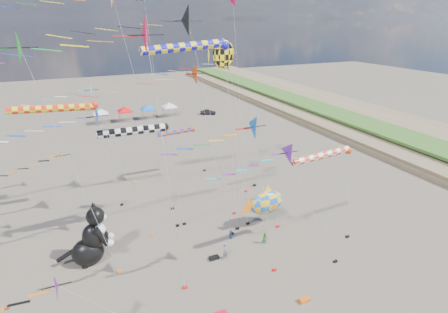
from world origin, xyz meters
TOP-DOWN VIEW (x-y plane):
  - delta_kite_1 at (-10.33, 14.43)m, footprint 11.23×2.10m
  - delta_kite_2 at (-13.89, 17.69)m, footprint 7.39×1.54m
  - delta_kite_3 at (5.31, 20.32)m, footprint 11.77×2.69m
  - delta_kite_4 at (-1.25, 14.87)m, footprint 15.66×3.10m
  - delta_kite_5 at (-1.03, 4.56)m, footprint 9.34×1.93m
  - delta_kite_6 at (3.51, 3.27)m, footprint 10.69×1.91m
  - delta_kite_7 at (-2.56, 11.29)m, footprint 11.93×2.13m
  - delta_kite_8 at (-10.45, 27.43)m, footprint 11.16×1.74m
  - delta_kite_10 at (-14.04, 10.03)m, footprint 10.71×2.48m
  - delta_kite_11 at (-8.03, 5.72)m, footprint 10.79×2.51m
  - delta_kite_12 at (-13.80, 2.22)m, footprint 10.63×1.77m
  - windsock_0 at (-6.32, 15.06)m, footprint 7.89×0.83m
  - windsock_1 at (-12.89, 22.20)m, footprint 9.83×0.79m
  - windsock_2 at (1.44, 27.75)m, footprint 6.72×0.70m
  - windsock_4 at (-1.97, 11.86)m, footprint 8.98×0.76m
  - windsock_5 at (8.28, 5.90)m, footprint 7.80×0.67m
  - angelfish_kite at (2.05, 14.25)m, footprint 3.74×3.02m
  - cat_inflatable at (-11.80, 12.62)m, footprint 4.63×2.78m
  - fish_inflatable at (5.91, 11.47)m, footprint 5.37×2.12m
  - person_adult at (-0.42, 7.91)m, footprint 0.74×0.65m
  - child_green at (4.15, 8.42)m, footprint 0.70×0.60m
  - child_blue at (1.38, 10.60)m, footprint 0.63×0.53m
  - kite_bag_0 at (-1.43, 8.25)m, footprint 0.90×0.44m
  - kite_bag_1 at (5.70, 14.71)m, footprint 0.90×0.44m
  - kite_bag_2 at (3.14, 0.46)m, footprint 0.90×0.44m
  - tent_row at (1.50, 60.00)m, footprint 19.20×4.20m
  - parked_car at (17.66, 58.00)m, footprint 3.99×2.83m

SIDE VIEW (x-z plane):
  - kite_bag_0 at x=-1.43m, z-range 0.00..0.30m
  - kite_bag_1 at x=5.70m, z-range 0.00..0.30m
  - kite_bag_2 at x=3.14m, z-range 0.00..0.30m
  - child_blue at x=1.38m, z-range 0.00..1.00m
  - child_green at x=4.15m, z-range 0.00..1.25m
  - parked_car at x=17.66m, z-range 0.00..1.26m
  - person_adult at x=-0.42m, z-range 0.00..1.70m
  - fish_inflatable at x=5.91m, z-range 0.34..5.12m
  - cat_inflatable at x=-11.80m, z-range 0.00..5.90m
  - tent_row at x=1.50m, z-range 1.25..5.05m
  - windsock_2 at x=1.44m, z-range 3.07..10.01m
  - delta_kite_12 at x=-13.80m, z-range 2.70..10.62m
  - delta_kite_2 at x=-13.89m, z-range 3.67..13.38m
  - windsock_5 at x=8.28m, z-range 4.67..14.81m
  - delta_kite_6 at x=3.51m, z-range 4.86..17.18m
  - windsock_0 at x=-6.32m, z-range 5.40..17.14m
  - windsock_1 at x=-12.89m, z-range 6.00..18.90m
  - delta_kite_8 at x=-10.45m, z-range 5.83..20.07m
  - delta_kite_1 at x=-10.33m, z-range 5.83..20.26m
  - delta_kite_5 at x=-1.03m, z-range 6.22..21.27m
  - delta_kite_3 at x=5.31m, z-range 7.40..25.34m
  - delta_kite_7 at x=-2.56m, z-range 7.52..25.41m
  - angelfish_kite at x=2.05m, z-range 8.14..27.35m
  - windsock_4 at x=-1.97m, z-range 9.14..28.39m
  - delta_kite_10 at x=-14.04m, z-range 8.80..29.38m
  - delta_kite_11 at x=-8.03m, z-range 9.19..30.63m
  - delta_kite_4 at x=-1.25m, z-range 9.47..31.97m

